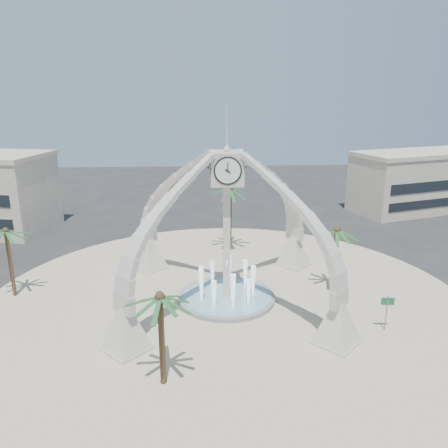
{
  "coord_description": "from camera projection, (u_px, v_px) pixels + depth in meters",
  "views": [
    {
      "loc": [
        -1.99,
        -32.88,
        16.48
      ],
      "look_at": [
        -0.1,
        2.0,
        6.01
      ],
      "focal_mm": 35.0,
      "sensor_mm": 36.0,
      "label": 1
    }
  ],
  "objects": [
    {
      "name": "palm_east",
      "position": [
        337.0,
        231.0,
        36.55
      ],
      "size": [
        4.44,
        4.44,
        6.24
      ],
      "rotation": [
        0.0,
        0.0,
        0.16
      ],
      "color": "brown",
      "rests_on": "ground"
    },
    {
      "name": "fountain",
      "position": [
        226.0,
        297.0,
        36.2
      ],
      "size": [
        8.0,
        8.0,
        3.62
      ],
      "color": "gray",
      "rests_on": "ground"
    },
    {
      "name": "building_ne",
      "position": [
        421.0,
        181.0,
        63.39
      ],
      "size": [
        21.87,
        14.17,
        8.6
      ],
      "rotation": [
        0.0,
        0.0,
        0.31
      ],
      "color": "beige",
      "rests_on": "ground"
    },
    {
      "name": "street_sign",
      "position": [
        387.0,
        306.0,
        31.06
      ],
      "size": [
        1.02,
        0.15,
        2.78
      ],
      "rotation": [
        0.0,
        0.0,
        -0.11
      ],
      "color": "slate",
      "rests_on": "ground"
    },
    {
      "name": "ground",
      "position": [
        226.0,
        300.0,
        36.29
      ],
      "size": [
        140.0,
        140.0,
        0.0
      ],
      "primitive_type": "plane",
      "color": "#282828",
      "rests_on": "ground"
    },
    {
      "name": "plaza",
      "position": [
        226.0,
        300.0,
        36.28
      ],
      "size": [
        40.0,
        40.0,
        0.06
      ],
      "primitive_type": "cylinder",
      "color": "beige",
      "rests_on": "ground"
    },
    {
      "name": "clock_tower",
      "position": [
        227.0,
        225.0,
        34.42
      ],
      "size": [
        17.94,
        17.94,
        16.3
      ],
      "color": "beige",
      "rests_on": "ground"
    },
    {
      "name": "palm_south",
      "position": [
        160.0,
        298.0,
        24.25
      ],
      "size": [
        4.7,
        4.7,
        6.35
      ],
      "rotation": [
        0.0,
        0.0,
        0.29
      ],
      "color": "brown",
      "rests_on": "ground"
    },
    {
      "name": "palm_north",
      "position": [
        230.0,
        190.0,
        45.9
      ],
      "size": [
        4.41,
        4.41,
        7.7
      ],
      "rotation": [
        0.0,
        0.0,
        0.03
      ],
      "color": "brown",
      "rests_on": "ground"
    },
    {
      "name": "palm_west",
      "position": [
        6.0,
        232.0,
        35.39
      ],
      "size": [
        3.86,
        3.86,
        6.42
      ],
      "rotation": [
        0.0,
        0.0,
        -0.19
      ],
      "color": "brown",
      "rests_on": "ground"
    }
  ]
}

